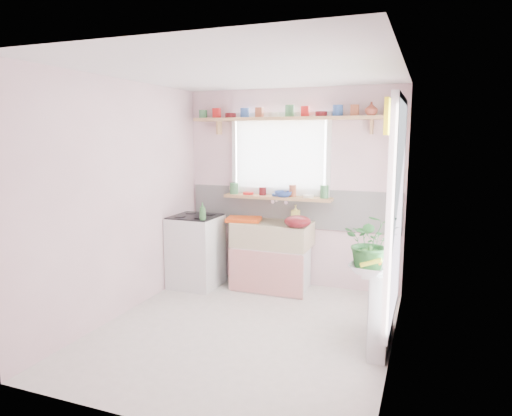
% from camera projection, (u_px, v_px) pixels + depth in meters
% --- Properties ---
extents(room, '(3.20, 3.20, 3.20)m').
position_uv_depth(room, '(331.00, 187.00, 4.89)').
color(room, white).
rests_on(room, ground).
extents(sink_unit, '(0.95, 0.65, 1.11)m').
position_uv_depth(sink_unit, '(272.00, 255.00, 5.72)').
color(sink_unit, white).
rests_on(sink_unit, ground).
extents(cooker, '(0.58, 0.58, 0.93)m').
position_uv_depth(cooker, '(196.00, 251.00, 5.82)').
color(cooker, white).
rests_on(cooker, ground).
extents(radiator_ledge, '(0.22, 0.95, 0.78)m').
position_uv_depth(radiator_ledge, '(382.00, 302.00, 4.21)').
color(radiator_ledge, white).
rests_on(radiator_ledge, ground).
extents(windowsill, '(1.40, 0.22, 0.04)m').
position_uv_depth(windowsill, '(277.00, 197.00, 5.78)').
color(windowsill, tan).
rests_on(windowsill, room).
extents(pine_shelf, '(2.52, 0.24, 0.04)m').
position_uv_depth(pine_shelf, '(289.00, 119.00, 5.56)').
color(pine_shelf, tan).
rests_on(pine_shelf, room).
extents(shelf_crockery, '(2.47, 0.11, 0.12)m').
position_uv_depth(shelf_crockery, '(288.00, 112.00, 5.56)').
color(shelf_crockery, '#3F7F4C').
rests_on(shelf_crockery, pine_shelf).
extents(sill_crockery, '(1.35, 0.11, 0.12)m').
position_uv_depth(sill_crockery, '(276.00, 191.00, 5.77)').
color(sill_crockery, '#3F7F4C').
rests_on(sill_crockery, windowsill).
extents(dish_tray, '(0.48, 0.40, 0.04)m').
position_uv_depth(dish_tray, '(244.00, 219.00, 5.75)').
color(dish_tray, '#E74C14').
rests_on(dish_tray, sink_unit).
extents(colander, '(0.35, 0.35, 0.14)m').
position_uv_depth(colander, '(298.00, 222.00, 5.33)').
color(colander, maroon).
rests_on(colander, sink_unit).
extents(jade_plant, '(0.52, 0.47, 0.50)m').
position_uv_depth(jade_plant, '(371.00, 242.00, 3.85)').
color(jade_plant, '#26602A').
rests_on(jade_plant, radiator_ledge).
extents(fruit_bowl, '(0.38, 0.38, 0.08)m').
position_uv_depth(fruit_bowl, '(369.00, 269.00, 3.80)').
color(fruit_bowl, silver).
rests_on(fruit_bowl, radiator_ledge).
extents(herb_pot, '(0.13, 0.09, 0.24)m').
position_uv_depth(herb_pot, '(369.00, 260.00, 3.79)').
color(herb_pot, '#376C2B').
rests_on(herb_pot, radiator_ledge).
extents(soap_bottle_sink, '(0.10, 0.10, 0.20)m').
position_uv_depth(soap_bottle_sink, '(296.00, 213.00, 5.74)').
color(soap_bottle_sink, '#E6DA66').
rests_on(soap_bottle_sink, sink_unit).
extents(sill_cup, '(0.16, 0.16, 0.10)m').
position_uv_depth(sill_cup, '(234.00, 190.00, 6.03)').
color(sill_cup, beige).
rests_on(sill_cup, windowsill).
extents(sill_bowl, '(0.25, 0.25, 0.07)m').
position_uv_depth(sill_bowl, '(283.00, 194.00, 5.68)').
color(sill_bowl, '#314FA2').
rests_on(sill_bowl, windowsill).
extents(shelf_vase, '(0.15, 0.15, 0.15)m').
position_uv_depth(shelf_vase, '(371.00, 109.00, 5.15)').
color(shelf_vase, brown).
rests_on(shelf_vase, pine_shelf).
extents(cooker_bottle, '(0.11, 0.11, 0.21)m').
position_uv_depth(cooker_bottle, '(202.00, 211.00, 5.46)').
color(cooker_bottle, '#3D7B3F').
rests_on(cooker_bottle, cooker).
extents(fruit, '(0.20, 0.14, 0.10)m').
position_uv_depth(fruit, '(370.00, 262.00, 3.80)').
color(fruit, orange).
rests_on(fruit, fruit_bowl).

